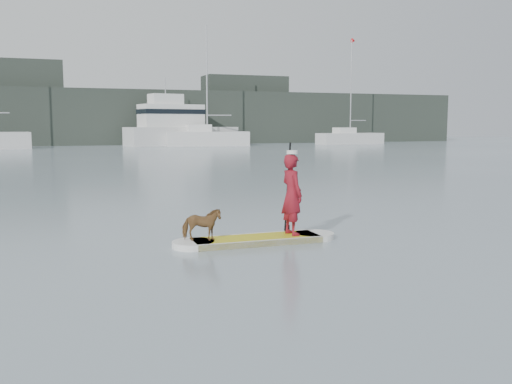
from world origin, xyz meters
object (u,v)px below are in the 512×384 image
object	(u,v)px
dog	(202,224)
motor_yacht_a	(177,127)
paddleboard	(256,240)
sailboat_e	(207,137)
sailboat_f	(350,137)
paddler	(292,194)

from	to	relation	value
dog	motor_yacht_a	bearing A→B (deg)	3.99
paddleboard	dog	size ratio (longest dim) A/B	4.50
paddleboard	dog	world-z (taller)	dog
sailboat_e	motor_yacht_a	distance (m)	3.74
motor_yacht_a	dog	bearing A→B (deg)	-112.71
dog	sailboat_f	world-z (taller)	sailboat_f
paddleboard	sailboat_e	bearing A→B (deg)	76.59
paddler	sailboat_f	bearing A→B (deg)	-37.39
dog	motor_yacht_a	size ratio (longest dim) A/B	0.06
dog	sailboat_f	xyz separation A→B (m)	(29.44, 46.62, 0.36)
paddler	sailboat_e	distance (m)	48.53
paddleboard	sailboat_f	xyz separation A→B (m)	(28.35, 46.64, 0.73)
paddler	sailboat_f	world-z (taller)	sailboat_f
paddleboard	sailboat_f	distance (m)	54.58
dog	motor_yacht_a	distance (m)	50.79
sailboat_e	paddler	bearing A→B (deg)	-96.71
paddler	motor_yacht_a	bearing A→B (deg)	-16.55
sailboat_e	motor_yacht_a	size ratio (longest dim) A/B	1.00
sailboat_f	paddleboard	bearing A→B (deg)	-126.97
paddleboard	sailboat_f	bearing A→B (deg)	59.41
sailboat_f	motor_yacht_a	size ratio (longest dim) A/B	0.95
dog	sailboat_f	size ratio (longest dim) A/B	0.06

